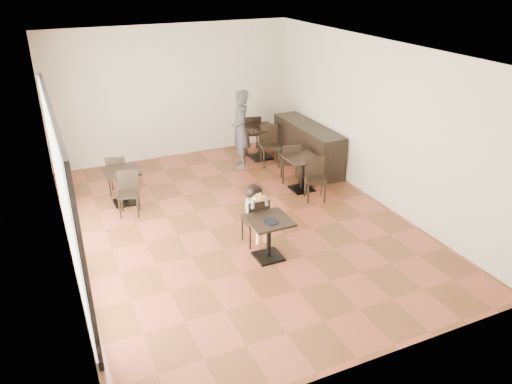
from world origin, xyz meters
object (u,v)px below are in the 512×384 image
cafe_table_back (260,143)px  child_table (269,239)px  child (255,215)px  chair_back_a (251,133)px  chair_left_a (118,174)px  chair_back_b (270,146)px  chair_mid_b (315,180)px  cafe_table_mid (302,174)px  chair_left_b (128,194)px  chair_mid_a (290,162)px  cafe_table_left (123,187)px  adult_patron (241,129)px  child_chair (255,220)px

cafe_table_back → child_table: bearing=-113.3°
child → chair_back_a: size_ratio=1.13×
chair_left_a → chair_back_b: chair_back_b is taller
child_table → chair_mid_b: 2.44m
child → cafe_table_mid: bearing=41.0°
cafe_table_back → chair_left_b: bearing=-154.4°
cafe_table_mid → chair_mid_a: bearing=90.0°
cafe_table_left → chair_mid_a: 3.64m
adult_patron → chair_mid_b: 2.48m
cafe_table_left → chair_mid_b: chair_mid_b is taller
cafe_table_mid → chair_mid_a: (0.00, 0.55, 0.08)m
adult_patron → child_chair: bearing=-5.4°
child → chair_back_b: size_ratio=1.13×
chair_left_a → child_table: bearing=132.4°
cafe_table_mid → chair_back_b: 1.55m
chair_mid_a → chair_back_b: 0.99m
chair_back_b → child: bearing=-106.5°
cafe_table_back → chair_left_a: 3.66m
chair_back_b → child_chair: bearing=-106.5°
chair_mid_a → cafe_table_left: bearing=14.3°
chair_left_b → chair_back_a: chair_back_a is taller
adult_patron → chair_left_a: size_ratio=2.12×
chair_left_b → chair_left_a: bearing=106.3°
child → chair_left_b: 2.66m
cafe_table_left → chair_back_b: 3.66m
chair_mid_b → chair_back_b: size_ratio=0.92×
child → chair_left_a: child is taller
child_table → chair_left_b: (-1.78, 2.52, 0.07)m
cafe_table_mid → chair_left_b: size_ratio=0.85×
child_table → chair_mid_a: size_ratio=0.81×
child_chair → chair_left_a: (-1.78, 3.07, -0.00)m
child → chair_mid_b: (1.84, 1.05, -0.10)m
child_table → chair_back_b: (1.83, 3.70, 0.12)m
chair_back_b → chair_left_b: bearing=-148.3°
child_chair → cafe_table_back: child_chair is taller
cafe_table_left → chair_left_a: (0.00, 0.55, 0.07)m
cafe_table_left → chair_left_b: bearing=-90.0°
child_chair → cafe_table_back: size_ratio=1.08×
chair_mid_b → child_chair: bearing=-130.1°
cafe_table_mid → chair_mid_b: size_ratio=0.83×
cafe_table_mid → chair_mid_a: 0.56m
child → chair_left_b: child is taller
child_chair → cafe_table_mid: child_chair is taller
child_table → adult_patron: size_ratio=0.39×
chair_mid_b → chair_left_a: bearing=170.9°
chair_left_b → child: bearing=-31.7°
chair_left_b → chair_back_a: 4.26m
chair_left_b → cafe_table_left: bearing=106.3°
chair_mid_a → chair_left_b: size_ratio=1.03×
chair_mid_a → chair_left_b: (-3.62, -0.18, -0.01)m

